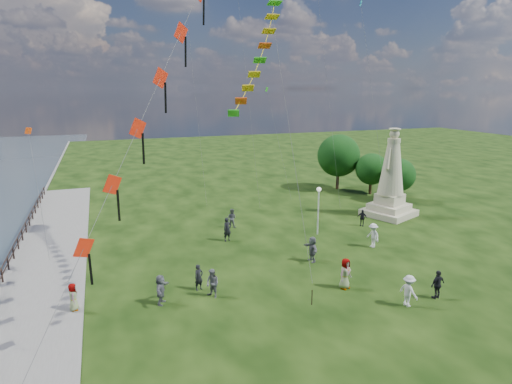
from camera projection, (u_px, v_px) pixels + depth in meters
name	position (u px, v px, depth m)	size (l,w,h in m)	color
waterfront	(14.00, 304.00, 24.20)	(200.00, 200.00, 1.51)	#2C3743
statue	(391.00, 183.00, 40.13)	(5.30, 5.30, 8.28)	#BAB38D
lamppost	(319.00, 200.00, 34.93)	(0.37, 0.37, 4.02)	silver
tree_row	(357.00, 162.00, 49.17)	(7.36, 11.46, 6.58)	#382314
person_0	(199.00, 277.00, 25.58)	(0.58, 0.38, 1.60)	black
person_1	(213.00, 283.00, 24.65)	(0.83, 0.52, 1.72)	#595960
person_2	(409.00, 291.00, 23.65)	(1.17, 0.61, 1.82)	silver
person_3	(438.00, 284.00, 24.51)	(1.01, 0.52, 1.73)	black
person_4	(345.00, 274.00, 25.74)	(0.93, 0.57, 1.91)	#595960
person_5	(161.00, 289.00, 23.89)	(1.61, 0.69, 1.74)	#595960
person_6	(227.00, 229.00, 33.84)	(0.69, 0.46, 1.90)	black
person_7	(232.00, 218.00, 37.20)	(0.81, 0.50, 1.67)	#595960
person_8	(373.00, 235.00, 32.49)	(1.21, 0.63, 1.88)	silver
person_9	(362.00, 218.00, 37.60)	(0.86, 0.44, 1.48)	black
person_10	(73.00, 299.00, 23.05)	(0.75, 0.46, 1.54)	#595960
person_11	(312.00, 249.00, 29.80)	(1.68, 0.73, 1.82)	#595960
red_kite_train	(148.00, 111.00, 20.17)	(9.72, 9.35, 17.39)	black
small_kites	(249.00, 48.00, 41.36)	(30.96, 15.05, 28.09)	red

